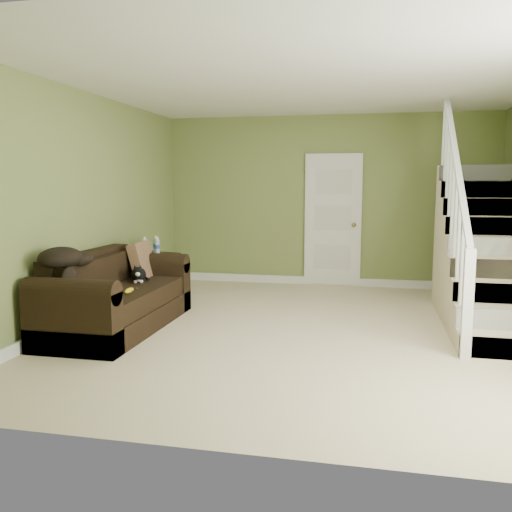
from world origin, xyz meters
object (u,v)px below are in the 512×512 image
at_px(sofa, 115,300).
at_px(banana, 129,291).
at_px(side_table, 153,277).
at_px(cat, 138,275).

relative_size(sofa, banana, 11.32).
height_order(sofa, side_table, side_table).
relative_size(side_table, banana, 4.69).
xyz_separation_m(cat, banana, (0.19, -0.62, -0.06)).
bearing_deg(side_table, banana, -75.37).
xyz_separation_m(side_table, cat, (0.24, -1.00, 0.21)).
distance_m(side_table, cat, 1.05).
height_order(side_table, banana, side_table).
distance_m(cat, banana, 0.65).
xyz_separation_m(side_table, banana, (0.42, -1.62, 0.15)).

